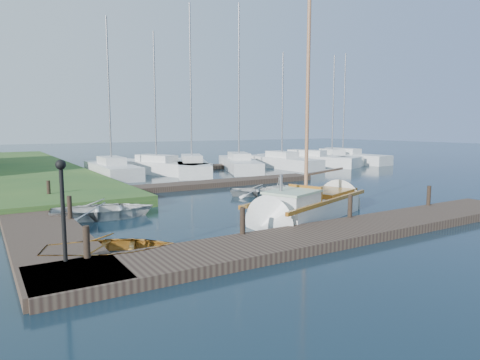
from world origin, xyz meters
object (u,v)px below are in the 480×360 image
sailboat (310,208)px  marina_boat_6 (332,158)px  tender_a (103,208)px  dinghy (110,245)px  marina_boat_7 (343,157)px  tender_d (281,185)px  mooring_post_2 (350,206)px  mooring_post_1 (243,221)px  marina_boat_4 (282,161)px  marina_boat_3 (239,163)px  tender_c (262,189)px  marina_boat_5 (307,159)px  lamp_post (62,196)px  marina_boat_0 (112,169)px  mooring_post_0 (87,242)px  mooring_post_3 (429,195)px  mooring_post_4 (70,207)px  mooring_post_5 (49,189)px  marina_boat_1 (157,166)px  marina_boat_2 (192,166)px

sailboat → marina_boat_6: marina_boat_6 is taller
marina_boat_6 → tender_a: bearing=129.3°
dinghy → marina_boat_7: (27.62, 18.95, 0.21)m
dinghy → tender_d: bearing=-38.3°
mooring_post_2 → mooring_post_1: bearing=180.0°
marina_boat_4 → mooring_post_1: bearing=138.6°
tender_d → marina_boat_3: (4.57, 11.65, 0.10)m
tender_c → tender_d: 1.26m
dinghy → marina_boat_5: 29.15m
tender_d → marina_boat_7: 21.08m
dinghy → marina_boat_7: 33.50m
mooring_post_1 → lamp_post: (-5.00, 0.00, 1.17)m
tender_a → marina_boat_3: (14.05, 12.86, 0.18)m
tender_c → marina_boat_0: marina_boat_0 is taller
lamp_post → dinghy: bearing=28.3°
tender_a → tender_c: 8.31m
mooring_post_2 → tender_a: (-7.12, 5.93, -0.30)m
tender_d → marina_boat_0: (-5.50, 12.32, 0.09)m
sailboat → dinghy: 8.16m
lamp_post → tender_a: 6.56m
marina_boat_7 → marina_boat_3: bearing=87.5°
tender_c → marina_boat_6: size_ratio=0.31×
tender_a → marina_boat_5: marina_boat_5 is taller
mooring_post_0 → marina_boat_0: marina_boat_0 is taller
marina_boat_5 → mooring_post_3: bearing=131.6°
mooring_post_1 → lamp_post: lamp_post is taller
mooring_post_4 → tender_a: size_ratio=0.21×
mooring_post_2 → marina_boat_0: bearing=99.2°
tender_a → marina_boat_3: 19.04m
marina_boat_0 → mooring_post_5: bearing=151.1°
dinghy → marina_boat_4: marina_boat_4 is taller
mooring_post_2 → marina_boat_6: 25.98m
marina_boat_7 → marina_boat_5: bearing=89.8°
mooring_post_0 → lamp_post: size_ratio=0.33×
mooring_post_1 → mooring_post_4: same height
marina_boat_5 → sailboat: bearing=118.7°
marina_boat_6 → mooring_post_0: bearing=136.9°
mooring_post_4 → marina_boat_1: (8.77, 14.75, -0.14)m
marina_boat_7 → mooring_post_0: bearing=118.4°
mooring_post_0 → marina_boat_3: 24.63m
mooring_post_2 → sailboat: sailboat is taller
tender_d → marina_boat_4: size_ratio=0.19×
marina_boat_6 → marina_boat_3: bearing=103.2°
lamp_post → marina_boat_6: 33.16m
mooring_post_0 → mooring_post_2: 9.00m
dinghy → marina_boat_1: (8.54, 19.09, 0.21)m
mooring_post_0 → mooring_post_1: (4.50, 0.00, 0.00)m
mooring_post_1 → mooring_post_2: size_ratio=1.00×
mooring_post_4 → marina_boat_3: marina_boat_3 is taller
mooring_post_1 → marina_boat_2: (7.02, 18.38, -0.12)m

